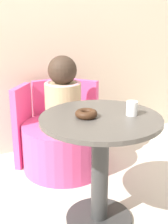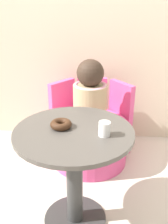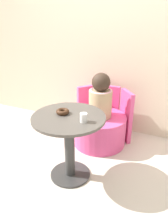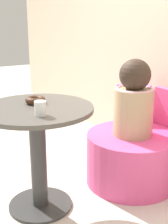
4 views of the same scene
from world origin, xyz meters
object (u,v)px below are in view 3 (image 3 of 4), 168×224
child_figure (101,97)px  cup (84,118)px  tub_chair (99,130)px  donut (63,112)px  round_table (69,136)px

child_figure → cup: (0.12, -0.73, 0.09)m
tub_chair → donut: size_ratio=5.29×
round_table → donut: size_ratio=5.55×
donut → cup: bearing=-16.6°
round_table → donut: (-0.07, 0.03, 0.22)m
child_figure → donut: child_figure is taller
child_figure → cup: size_ratio=6.75×
tub_chair → child_figure: bearing=180.0°
child_figure → donut: 0.68m
tub_chair → cup: (0.12, -0.73, 0.51)m
round_table → child_figure: child_figure is taller
cup → round_table: bearing=165.1°
tub_chair → donut: 0.84m
cup → tub_chair: bearing=99.1°
round_table → tub_chair: (0.05, 0.69, -0.27)m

